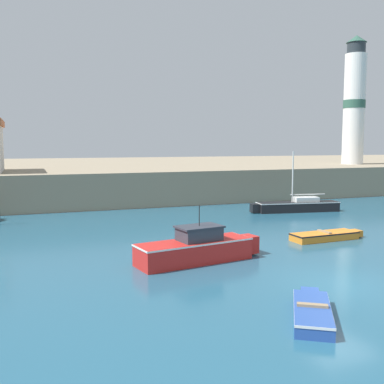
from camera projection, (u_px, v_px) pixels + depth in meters
name	position (u px, v px, depth m)	size (l,w,h in m)	color
ground_plane	(338.00, 284.00, 16.55)	(200.00, 200.00, 0.00)	#235670
quay_seawall	(118.00, 174.00, 54.98)	(120.00, 40.00, 2.87)	gray
dinghy_orange_3	(326.00, 236.00, 24.12)	(4.30, 1.33, 0.49)	orange
dinghy_blue_4	(312.00, 311.00, 13.23)	(2.55, 3.35, 0.48)	#284C9E
sailboat_black_5	(297.00, 206.00, 34.12)	(6.97, 2.33, 4.58)	black
motorboat_red_6	(198.00, 248.00, 19.61)	(5.99, 2.44, 2.48)	red
lighthouse	(354.00, 102.00, 49.92)	(2.40, 2.40, 14.12)	silver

